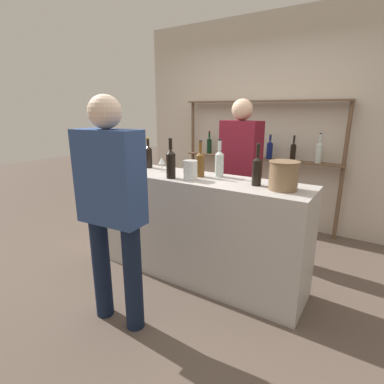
{
  "coord_description": "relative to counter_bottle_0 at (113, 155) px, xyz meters",
  "views": [
    {
      "loc": [
        1.46,
        -2.27,
        1.6
      ],
      "look_at": [
        0.0,
        0.0,
        0.85
      ],
      "focal_mm": 28.0,
      "sensor_mm": 36.0,
      "label": 1
    }
  ],
  "objects": [
    {
      "name": "ground_plane",
      "position": [
        0.98,
        0.05,
        -1.13
      ],
      "size": [
        16.0,
        16.0,
        0.0
      ],
      "primitive_type": "plane",
      "color": "brown"
    },
    {
      "name": "bar_counter",
      "position": [
        0.98,
        0.05,
        -0.63
      ],
      "size": [
        2.17,
        0.53,
        1.0
      ],
      "primitive_type": "cube",
      "color": "#B7B2AD",
      "rests_on": "ground_plane"
    },
    {
      "name": "back_wall",
      "position": [
        0.98,
        1.92,
        0.27
      ],
      "size": [
        3.77,
        0.12,
        2.8
      ],
      "primitive_type": "cube",
      "color": "beige",
      "rests_on": "ground_plane"
    },
    {
      "name": "back_shelf",
      "position": [
        0.98,
        1.74,
        0.01
      ],
      "size": [
        2.2,
        0.18,
        1.71
      ],
      "color": "brown",
      "rests_on": "ground_plane"
    },
    {
      "name": "counter_bottle_0",
      "position": [
        0.0,
        0.0,
        0.0
      ],
      "size": [
        0.09,
        0.09,
        0.34
      ],
      "color": "#0F1956",
      "rests_on": "bar_counter"
    },
    {
      "name": "counter_bottle_1",
      "position": [
        1.04,
        0.09,
        -0.0
      ],
      "size": [
        0.08,
        0.08,
        0.33
      ],
      "color": "brown",
      "rests_on": "bar_counter"
    },
    {
      "name": "counter_bottle_2",
      "position": [
        1.19,
        0.18,
        0.0
      ],
      "size": [
        0.08,
        0.08,
        0.34
      ],
      "color": "silver",
      "rests_on": "bar_counter"
    },
    {
      "name": "counter_bottle_3",
      "position": [
        1.6,
        0.05,
        0.0
      ],
      "size": [
        0.08,
        0.08,
        0.34
      ],
      "color": "black",
      "rests_on": "bar_counter"
    },
    {
      "name": "counter_bottle_4",
      "position": [
        0.36,
        0.17,
        -0.0
      ],
      "size": [
        0.08,
        0.08,
        0.32
      ],
      "color": "black",
      "rests_on": "bar_counter"
    },
    {
      "name": "counter_bottle_5",
      "position": [
        0.86,
        -0.11,
        0.01
      ],
      "size": [
        0.08,
        0.08,
        0.36
      ],
      "color": "black",
      "rests_on": "bar_counter"
    },
    {
      "name": "wine_glass",
      "position": [
        0.61,
        0.08,
        -0.02
      ],
      "size": [
        0.07,
        0.07,
        0.14
      ],
      "color": "silver",
      "rests_on": "bar_counter"
    },
    {
      "name": "ice_bucket",
      "position": [
        1.82,
        0.04,
        -0.02
      ],
      "size": [
        0.23,
        0.23,
        0.22
      ],
      "color": "#846647",
      "rests_on": "bar_counter"
    },
    {
      "name": "cork_jar",
      "position": [
        1.03,
        -0.06,
        -0.04
      ],
      "size": [
        0.12,
        0.12,
        0.17
      ],
      "color": "silver",
      "rests_on": "bar_counter"
    },
    {
      "name": "customer_center",
      "position": [
        0.88,
        -0.84,
        -0.14
      ],
      "size": [
        0.5,
        0.25,
        1.69
      ],
      "rotation": [
        0.0,
        0.0,
        1.65
      ],
      "color": "#121C33",
      "rests_on": "ground_plane"
    },
    {
      "name": "server_behind_counter",
      "position": [
        1.12,
        0.8,
        -0.12
      ],
      "size": [
        0.47,
        0.27,
        1.71
      ],
      "rotation": [
        0.0,
        0.0,
        -1.74
      ],
      "color": "black",
      "rests_on": "ground_plane"
    }
  ]
}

